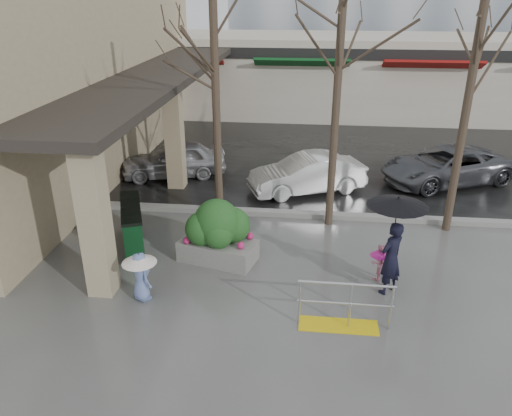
% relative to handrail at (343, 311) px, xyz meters
% --- Properties ---
extents(ground, '(120.00, 120.00, 0.00)m').
position_rel_handrail_xyz_m(ground, '(-1.36, 1.20, -0.38)').
color(ground, '#51514F').
rests_on(ground, ground).
extents(street_asphalt, '(120.00, 36.00, 0.01)m').
position_rel_handrail_xyz_m(street_asphalt, '(-1.36, 23.20, -0.37)').
color(street_asphalt, black).
rests_on(street_asphalt, ground).
extents(curb, '(120.00, 0.30, 0.15)m').
position_rel_handrail_xyz_m(curb, '(-1.36, 5.20, -0.30)').
color(curb, gray).
rests_on(curb, ground).
extents(near_building, '(6.00, 18.00, 8.00)m').
position_rel_handrail_xyz_m(near_building, '(-10.36, 9.20, 3.62)').
color(near_building, tan).
rests_on(near_building, ground).
extents(canopy_slab, '(2.80, 18.00, 0.25)m').
position_rel_handrail_xyz_m(canopy_slab, '(-6.16, 9.20, 3.25)').
color(canopy_slab, '#2D2823').
rests_on(canopy_slab, pillar_front).
extents(pillar_front, '(0.55, 0.55, 3.50)m').
position_rel_handrail_xyz_m(pillar_front, '(-5.26, 0.70, 1.37)').
color(pillar_front, tan).
rests_on(pillar_front, ground).
extents(pillar_back, '(0.55, 0.55, 3.50)m').
position_rel_handrail_xyz_m(pillar_back, '(-5.26, 7.20, 1.37)').
color(pillar_back, tan).
rests_on(pillar_back, ground).
extents(storefront_row, '(34.00, 6.74, 4.00)m').
position_rel_handrail_xyz_m(storefront_row, '(0.64, 19.17, 1.64)').
color(storefront_row, beige).
rests_on(storefront_row, ground).
extents(handrail, '(1.90, 0.50, 1.03)m').
position_rel_handrail_xyz_m(handrail, '(0.00, 0.00, 0.00)').
color(handrail, yellow).
rests_on(handrail, ground).
extents(tree_west, '(3.20, 3.20, 6.80)m').
position_rel_handrail_xyz_m(tree_west, '(-3.36, 4.80, 4.71)').
color(tree_west, '#382B21').
rests_on(tree_west, ground).
extents(tree_midwest, '(3.20, 3.20, 7.00)m').
position_rel_handrail_xyz_m(tree_midwest, '(-0.16, 4.80, 4.86)').
color(tree_midwest, '#382B21').
rests_on(tree_midwest, ground).
extents(tree_mideast, '(3.20, 3.20, 6.50)m').
position_rel_handrail_xyz_m(tree_mideast, '(3.14, 4.80, 4.48)').
color(tree_mideast, '#382B21').
rests_on(tree_mideast, ground).
extents(woman, '(1.29, 1.29, 2.33)m').
position_rel_handrail_xyz_m(woman, '(1.08, 1.39, 1.02)').
color(woman, black).
rests_on(woman, ground).
extents(child_pink, '(0.53, 0.49, 0.88)m').
position_rel_handrail_xyz_m(child_pink, '(0.93, 1.91, 0.13)').
color(child_pink, pink).
rests_on(child_pink, ground).
extents(child_blue, '(0.75, 0.75, 1.14)m').
position_rel_handrail_xyz_m(child_blue, '(-4.30, 0.50, 0.33)').
color(child_blue, '#697FBB').
rests_on(child_blue, ground).
extents(planter, '(2.05, 1.38, 1.63)m').
position_rel_handrail_xyz_m(planter, '(-2.95, 2.39, 0.40)').
color(planter, slate).
rests_on(planter, ground).
extents(news_boxes, '(1.23, 2.20, 1.21)m').
position_rel_handrail_xyz_m(news_boxes, '(-5.26, 2.75, 0.23)').
color(news_boxes, '#0D3C1A').
rests_on(news_boxes, ground).
extents(car_a, '(3.97, 2.48, 1.26)m').
position_rel_handrail_xyz_m(car_a, '(-5.64, 8.21, 0.25)').
color(car_a, '#AFAEB3').
rests_on(car_a, ground).
extents(car_b, '(4.04, 2.72, 1.26)m').
position_rel_handrail_xyz_m(car_b, '(-0.85, 7.20, 0.25)').
color(car_b, white).
rests_on(car_b, ground).
extents(car_c, '(4.99, 3.74, 1.26)m').
position_rel_handrail_xyz_m(car_c, '(3.92, 8.59, 0.25)').
color(car_c, '#54565B').
rests_on(car_c, ground).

